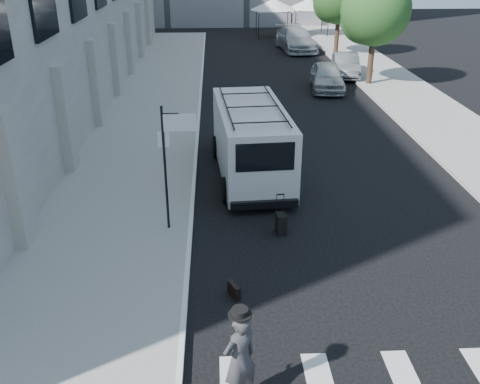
{
  "coord_description": "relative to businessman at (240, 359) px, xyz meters",
  "views": [
    {
      "loc": [
        -1.24,
        -10.06,
        7.35
      ],
      "look_at": [
        -0.61,
        2.99,
        1.3
      ],
      "focal_mm": 40.0,
      "sensor_mm": 36.0,
      "label": 1
    }
  ],
  "objects": [
    {
      "name": "briefcase",
      "position": [
        0.01,
        3.08,
        -0.76
      ],
      "size": [
        0.3,
        0.45,
        0.34
      ],
      "primitive_type": "cube",
      "rotation": [
        0.0,
        0.0,
        0.44
      ],
      "color": "black",
      "rests_on": "ground"
    },
    {
      "name": "sign_pole",
      "position": [
        -1.46,
        6.2,
        1.72
      ],
      "size": [
        1.03,
        0.07,
        3.5
      ],
      "color": "black",
      "rests_on": "sidewalk_left"
    },
    {
      "name": "tent_left",
      "position": [
        4.9,
        41.0,
        1.78
      ],
      "size": [
        4.0,
        4.0,
        3.2
      ],
      "color": "black",
      "rests_on": "ground"
    },
    {
      "name": "cargo_van",
      "position": [
        0.86,
        10.32,
        0.33
      ],
      "size": [
        2.66,
        6.68,
        2.45
      ],
      "rotation": [
        0.0,
        0.0,
        0.07
      ],
      "color": "silver",
      "rests_on": "ground"
    },
    {
      "name": "ground",
      "position": [
        0.9,
        3.0,
        -0.93
      ],
      "size": [
        120.0,
        120.0,
        0.0
      ],
      "primitive_type": "plane",
      "color": "black",
      "rests_on": "ground"
    },
    {
      "name": "tent_right",
      "position": [
        8.1,
        41.5,
        1.78
      ],
      "size": [
        4.0,
        4.0,
        3.2
      ],
      "color": "black",
      "rests_on": "ground"
    },
    {
      "name": "businessman",
      "position": [
        0.0,
        0.0,
        0.0
      ],
      "size": [
        0.81,
        0.75,
        1.86
      ],
      "primitive_type": "imported",
      "rotation": [
        0.0,
        0.0,
        3.75
      ],
      "color": "#333335",
      "rests_on": "ground"
    },
    {
      "name": "parked_car_a",
      "position": [
        5.9,
        22.17,
        -0.19
      ],
      "size": [
        2.22,
        4.52,
        1.48
      ],
      "primitive_type": "imported",
      "rotation": [
        0.0,
        0.0,
        -0.11
      ],
      "color": "#A8ACB1",
      "rests_on": "ground"
    },
    {
      "name": "sidewalk_right",
      "position": [
        9.9,
        23.0,
        -0.86
      ],
      "size": [
        4.0,
        56.0,
        0.15
      ],
      "primitive_type": "cube",
      "color": "gray",
      "rests_on": "ground"
    },
    {
      "name": "parked_car_c",
      "position": [
        5.9,
        34.42,
        -0.09
      ],
      "size": [
        2.99,
        6.04,
        1.69
      ],
      "primitive_type": "imported",
      "rotation": [
        0.0,
        0.0,
        0.11
      ],
      "color": "#AFB3B8",
      "rests_on": "ground"
    },
    {
      "name": "sidewalk_left",
      "position": [
        -3.35,
        19.0,
        -0.86
      ],
      "size": [
        4.5,
        48.0,
        0.15
      ],
      "primitive_type": "cube",
      "color": "gray",
      "rests_on": "ground"
    },
    {
      "name": "suitcase",
      "position": [
        1.44,
        6.0,
        -0.63
      ],
      "size": [
        0.3,
        0.43,
        1.13
      ],
      "rotation": [
        0.0,
        0.0,
        0.12
      ],
      "color": "black",
      "rests_on": "ground"
    },
    {
      "name": "tree_near",
      "position": [
        8.4,
        23.15,
        3.04
      ],
      "size": [
        3.8,
        3.83,
        6.03
      ],
      "color": "black",
      "rests_on": "ground"
    },
    {
      "name": "parked_car_b",
      "position": [
        7.7,
        25.44,
        -0.25
      ],
      "size": [
        1.97,
        4.29,
        1.36
      ],
      "primitive_type": "imported",
      "rotation": [
        0.0,
        0.0,
        -0.13
      ],
      "color": "slate",
      "rests_on": "ground"
    }
  ]
}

